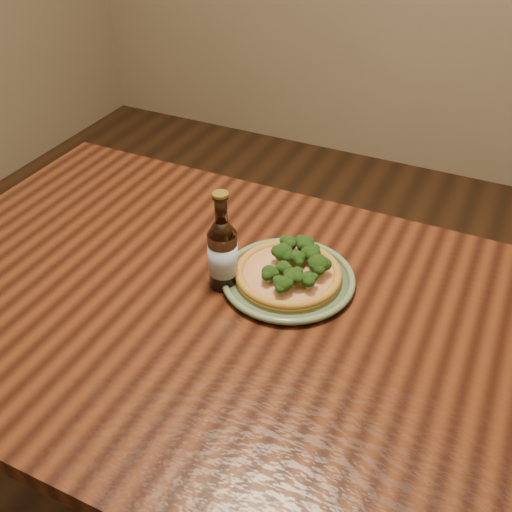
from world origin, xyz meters
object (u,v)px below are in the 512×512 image
at_px(table, 272,355).
at_px(plate, 288,279).
at_px(beer_bottle, 223,253).
at_px(pizza, 290,271).

height_order(table, plate, plate).
height_order(plate, beer_bottle, beer_bottle).
bearing_deg(table, beer_bottle, 157.45).
xyz_separation_m(table, beer_bottle, (-0.13, 0.06, 0.17)).
distance_m(table, pizza, 0.17).
bearing_deg(table, plate, 98.58).
bearing_deg(pizza, table, -82.98).
height_order(table, beer_bottle, beer_bottle).
xyz_separation_m(table, plate, (-0.02, 0.11, 0.10)).
bearing_deg(pizza, plate, -155.53).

